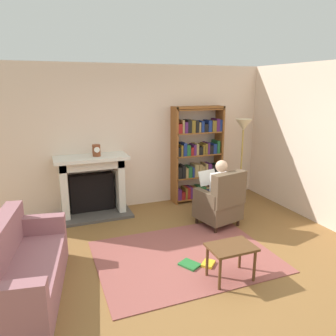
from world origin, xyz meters
The scene contains 13 objects.
ground centered at (0.00, 0.00, 0.00)m, with size 14.00×14.00×0.00m, color brown.
back_wall centered at (0.00, 2.55, 1.35)m, with size 5.60×0.10×2.70m, color beige.
side_wall_right centered at (2.65, 1.25, 1.35)m, with size 0.10×5.20×2.70m, color beige.
area_rug centered at (0.00, 0.30, 0.01)m, with size 2.40×1.80×0.01m, color #914B45.
fireplace centered at (-0.95, 2.30, 0.59)m, with size 1.31×0.64×1.11m.
mantel_clock centered at (-0.85, 2.20, 1.22)m, with size 0.14×0.14×0.20m.
bookshelf centered at (1.18, 2.33, 0.94)m, with size 1.04×0.32×1.92m.
armchair_reading centered at (0.97, 1.01, 0.42)m, with size 0.77×0.75×0.97m.
seated_reader centered at (0.95, 1.13, 0.62)m, with size 0.44×0.58×1.14m.
sofa_floral centered at (-2.05, 0.18, 0.32)m, with size 0.99×1.80×0.85m.
side_table centered at (0.30, -0.39, 0.38)m, with size 0.56×0.39×0.44m.
scattered_books centered at (0.05, 0.02, 0.03)m, with size 0.50×0.35×0.03m.
floor_lamp centered at (1.93, 1.88, 1.43)m, with size 0.32×0.32×1.69m.
Camera 1 is at (-1.68, -3.37, 2.31)m, focal length 34.29 mm.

